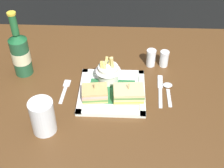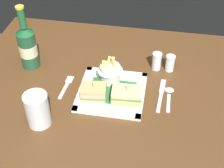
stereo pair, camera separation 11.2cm
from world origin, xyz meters
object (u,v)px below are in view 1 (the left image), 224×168
Objects in this scene: fork at (65,90)px; spoon at (168,88)px; salt_shaker at (151,59)px; sandwich_half_right at (129,94)px; square_plate at (112,92)px; sandwich_half_left at (95,93)px; dining_table at (112,112)px; pepper_shaker at (164,59)px; beer_bottle at (20,53)px; knife at (160,89)px; water_glass at (43,118)px; fries_cup at (108,71)px.

fork is 0.37m from spoon.
salt_shaker reaches higher than fork.
salt_shaker is at bearing 67.27° from sandwich_half_right.
square_plate is 0.07m from sandwich_half_left.
dining_table is 4.78× the size of square_plate.
dining_table is 0.23m from spoon.
sandwich_half_left reaches higher than spoon.
pepper_shaker is at bearing 39.43° from dining_table.
sandwich_half_left is 0.87× the size of sandwich_half_right.
fork is at bearing -28.93° from beer_bottle.
square_plate is 0.26m from pepper_shaker.
square_plate reaches higher than knife.
dining_table is at bearing 37.95° from sandwich_half_left.
pepper_shaker is (-0.01, 0.14, 0.02)m from spoon.
square_plate is 2.17× the size of sandwich_half_right.
square_plate is at bearing -130.02° from salt_shaker.
water_glass is 1.66× the size of salt_shaker.
sandwich_half_left is at bearing 44.01° from water_glass.
square_plate is at bearing -170.88° from knife.
water_glass is at bearing -137.59° from dining_table.
spoon is at bearing 3.07° from fork.
fries_cup is 0.99× the size of water_glass.
dining_table is 0.16m from sandwich_half_right.
salt_shaker is 0.05m from pepper_shaker.
dining_table is 15.83× the size of salt_shaker.
knife is at bearing -78.48° from salt_shaker.
knife is at bearing 28.31° from water_glass.
beer_bottle reaches higher than knife.
sandwich_half_left is 0.12m from sandwich_half_right.
sandwich_half_left reaches higher than fork.
beer_bottle is (-0.34, 0.11, 0.08)m from square_plate.
water_glass is 0.53m from pepper_shaker.
fries_cup is at bearing 65.92° from sandwich_half_left.
dining_table is 0.26m from salt_shaker.
beer_bottle is 0.55m from spoon.
salt_shaker is at bearing 111.99° from spoon.
water_glass is at bearing -128.75° from fries_cup.
sandwich_half_left is 0.20m from water_glass.
dining_table is at bearing -0.27° from fork.
dining_table is 0.29m from pepper_shaker.
fries_cup is at bearing 172.85° from spoon.
square_plate reaches higher than fork.
beer_bottle is 0.21m from fork.
dining_table is 9.60× the size of fries_cup.
salt_shaker is at bearing 26.95° from fork.
knife is at bearing -172.54° from spoon.
fork and knife have the same top height.
square_plate is at bearing 149.52° from sandwich_half_right.
square_plate is 0.07m from sandwich_half_right.
salt_shaker is (0.09, 0.21, -0.00)m from sandwich_half_right.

